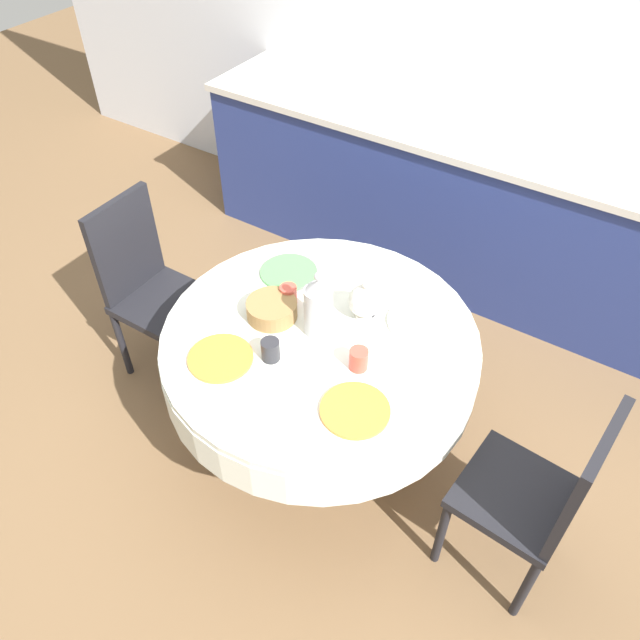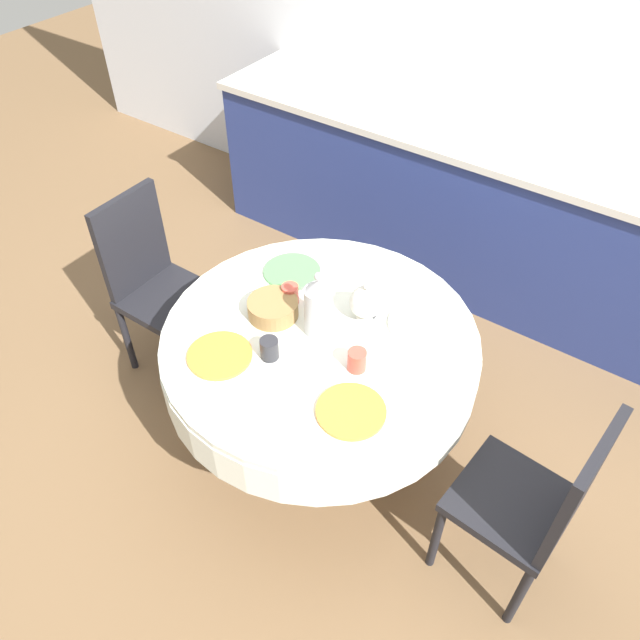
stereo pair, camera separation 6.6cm
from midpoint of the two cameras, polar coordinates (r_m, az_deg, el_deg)
name	(u,v)px [view 2 (the right image)]	position (r m, az deg, el deg)	size (l,w,h in m)	color
ground_plane	(320,440)	(3.08, 0.62, -10.90)	(12.00, 12.00, 0.00)	brown
wall_back	(527,46)	(3.70, 18.96, 22.63)	(7.00, 0.05, 2.60)	silver
kitchen_counter	(473,210)	(3.77, 14.28, 9.70)	(3.24, 0.64, 0.94)	navy
dining_table	(320,355)	(2.61, 0.72, -3.23)	(1.30, 1.30, 0.73)	olive
chair_left	(537,501)	(2.42, 20.02, -15.34)	(0.43, 0.43, 0.97)	black
chair_right	(153,280)	(3.16, -14.42, 3.58)	(0.40, 0.40, 0.97)	black
plate_near_left	(220,355)	(2.45, -8.40, -3.22)	(0.26, 0.26, 0.01)	orange
cup_near_left	(269,349)	(2.41, -3.87, -2.64)	(0.07, 0.07, 0.09)	#28282D
plate_near_right	(351,411)	(2.26, 3.68, -8.32)	(0.26, 0.26, 0.01)	orange
cup_near_right	(357,360)	(2.36, 4.19, -3.71)	(0.07, 0.07, 0.09)	#CC4C3D
plate_far_left	(292,271)	(2.80, -1.89, 4.45)	(0.26, 0.26, 0.01)	#5BA85B
cup_far_left	(290,294)	(2.63, -2.03, 2.35)	(0.07, 0.07, 0.09)	#CC4C3D
plate_far_right	(419,324)	(2.59, 9.78, -0.40)	(0.26, 0.26, 0.01)	white
cup_far_right	(368,307)	(2.58, 5.16, 1.20)	(0.07, 0.07, 0.09)	#28282D
coffee_carafe	(318,307)	(2.44, 0.62, 1.23)	(0.11, 0.11, 0.30)	#B2B2B7
teapot	(366,302)	(2.55, 4.98, 1.63)	(0.19, 0.14, 0.18)	silver
bread_basket	(273,308)	(2.58, -3.60, 1.08)	(0.21, 0.21, 0.08)	olive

